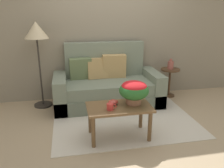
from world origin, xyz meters
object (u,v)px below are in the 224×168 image
object	(u,v)px
couch	(107,86)
side_table	(170,77)
coffee_table	(119,112)
snack_bowl	(113,102)
potted_plant	(134,90)
table_vase	(171,65)
floor_lamp	(37,36)
coffee_mug	(110,107)

from	to	relation	value
couch	side_table	bearing A→B (deg)	5.63
coffee_table	snack_bowl	bearing A→B (deg)	133.02
couch	side_table	distance (m)	1.34
potted_plant	table_vase	xyz separation A→B (m)	(1.16, 1.34, -0.01)
floor_lamp	coffee_mug	distance (m)	1.95
couch	table_vase	world-z (taller)	couch
couch	floor_lamp	world-z (taller)	floor_lamp
floor_lamp	potted_plant	xyz separation A→B (m)	(1.37, -1.33, -0.62)
floor_lamp	side_table	bearing A→B (deg)	0.29
snack_bowl	table_vase	world-z (taller)	table_vase
couch	floor_lamp	size ratio (longest dim) A/B	1.28
floor_lamp	coffee_table	bearing A→B (deg)	-50.21
coffee_table	floor_lamp	distance (m)	2.01
coffee_table	coffee_mug	size ratio (longest dim) A/B	6.66
couch	coffee_mug	xyz separation A→B (m)	(-0.20, -1.36, 0.18)
floor_lamp	snack_bowl	bearing A→B (deg)	-50.40
snack_bowl	floor_lamp	bearing A→B (deg)	129.60
coffee_table	potted_plant	distance (m)	0.36
couch	snack_bowl	distance (m)	1.21
potted_plant	coffee_mug	distance (m)	0.42
side_table	floor_lamp	bearing A→B (deg)	-179.71
couch	coffee_mug	bearing A→B (deg)	-98.24
coffee_mug	table_vase	size ratio (longest dim) A/B	0.64
coffee_table	couch	bearing A→B (deg)	87.48
couch	side_table	xyz separation A→B (m)	(1.33, 0.13, 0.06)
snack_bowl	table_vase	size ratio (longest dim) A/B	0.65
floor_lamp	table_vase	distance (m)	2.61
side_table	floor_lamp	distance (m)	2.69
snack_bowl	coffee_mug	bearing A→B (deg)	-113.91
side_table	snack_bowl	xyz separation A→B (m)	(-1.45, -1.32, 0.11)
coffee_table	side_table	size ratio (longest dim) A/B	1.52
floor_lamp	couch	bearing A→B (deg)	-5.60
potted_plant	coffee_mug	world-z (taller)	potted_plant
floor_lamp	potted_plant	bearing A→B (deg)	-44.07
couch	table_vase	xyz separation A→B (m)	(1.33, 0.13, 0.33)
coffee_mug	side_table	bearing A→B (deg)	44.28
potted_plant	snack_bowl	size ratio (longest dim) A/B	3.05
coffee_table	table_vase	bearing A→B (deg)	45.19
floor_lamp	table_vase	bearing A→B (deg)	0.20
couch	coffee_table	distance (m)	1.27
coffee_mug	coffee_table	bearing A→B (deg)	34.27
couch	snack_bowl	size ratio (longest dim) A/B	14.52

